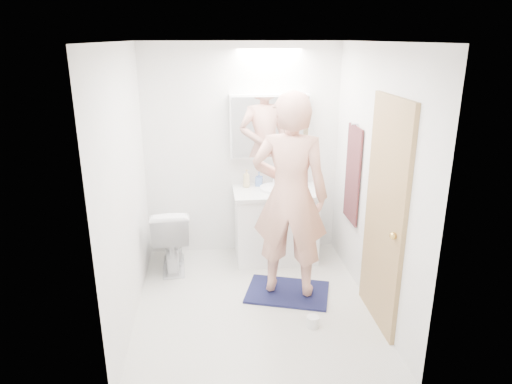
{
  "coord_description": "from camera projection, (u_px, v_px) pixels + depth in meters",
  "views": [
    {
      "loc": [
        -0.39,
        -3.84,
        2.43
      ],
      "look_at": [
        0.05,
        0.25,
        1.05
      ],
      "focal_mm": 32.34,
      "sensor_mm": 36.0,
      "label": 1
    }
  ],
  "objects": [
    {
      "name": "mirror_panel",
      "position": [
        270.0,
        127.0,
        5.02
      ],
      "size": [
        0.84,
        0.01,
        0.66
      ],
      "primitive_type": "cube",
      "color": "silver",
      "rests_on": "medicine_cabinet"
    },
    {
      "name": "soap_bottle_a",
      "position": [
        246.0,
        178.0,
        5.19
      ],
      "size": [
        0.11,
        0.11,
        0.21
      ],
      "primitive_type": "imported",
      "rotation": [
        0.0,
        0.0,
        0.62
      ],
      "color": "#D1BD87",
      "rests_on": "countertop"
    },
    {
      "name": "person",
      "position": [
        290.0,
        196.0,
        4.29
      ],
      "size": [
        0.82,
        0.66,
        1.96
      ],
      "primitive_type": "imported",
      "rotation": [
        0.0,
        0.0,
        2.84
      ],
      "color": "#DD9B85",
      "rests_on": "bath_rug"
    },
    {
      "name": "toothbrush_cup",
      "position": [
        295.0,
        182.0,
        5.28
      ],
      "size": [
        0.11,
        0.11,
        0.09
      ],
      "primitive_type": "imported",
      "rotation": [
        0.0,
        0.0,
        -0.26
      ],
      "color": "#3B5EB2",
      "rests_on": "countertop"
    },
    {
      "name": "soap_bottle_b",
      "position": [
        259.0,
        179.0,
        5.24
      ],
      "size": [
        0.09,
        0.09,
        0.16
      ],
      "primitive_type": "imported",
      "rotation": [
        0.0,
        0.0,
        -0.31
      ],
      "color": "#5374B3",
      "rests_on": "countertop"
    },
    {
      "name": "bath_rug",
      "position": [
        288.0,
        292.0,
        4.61
      ],
      "size": [
        0.93,
        0.76,
        0.02
      ],
      "primitive_type": "cube",
      "rotation": [
        0.0,
        0.0,
        -0.3
      ],
      "color": "#1B1645",
      "rests_on": "floor"
    },
    {
      "name": "towel",
      "position": [
        353.0,
        175.0,
        4.71
      ],
      "size": [
        0.02,
        0.42,
        1.0
      ],
      "primitive_type": "cube",
      "color": "#111E37",
      "rests_on": "wall_right"
    },
    {
      "name": "wall_front",
      "position": [
        274.0,
        246.0,
        2.87
      ],
      "size": [
        2.5,
        0.0,
        2.5
      ],
      "primitive_type": "plane",
      "rotation": [
        -1.57,
        0.0,
        0.0
      ],
      "color": "white",
      "rests_on": "floor"
    },
    {
      "name": "towel_hook",
      "position": [
        355.0,
        124.0,
        4.54
      ],
      "size": [
        0.07,
        0.02,
        0.02
      ],
      "primitive_type": "cylinder",
      "rotation": [
        0.0,
        1.57,
        0.0
      ],
      "color": "silver",
      "rests_on": "wall_right"
    },
    {
      "name": "vanity_cabinet",
      "position": [
        276.0,
        226.0,
        5.25
      ],
      "size": [
        0.9,
        0.55,
        0.78
      ],
      "primitive_type": "cube",
      "color": "white",
      "rests_on": "floor"
    },
    {
      "name": "wall_left",
      "position": [
        126.0,
        189.0,
        3.94
      ],
      "size": [
        0.0,
        2.5,
        2.5
      ],
      "primitive_type": "plane",
      "rotation": [
        1.57,
        0.0,
        1.57
      ],
      "color": "white",
      "rests_on": "floor"
    },
    {
      "name": "wall_back",
      "position": [
        242.0,
        152.0,
        5.23
      ],
      "size": [
        2.5,
        0.0,
        2.5
      ],
      "primitive_type": "plane",
      "rotation": [
        1.57,
        0.0,
        0.0
      ],
      "color": "white",
      "rests_on": "floor"
    },
    {
      "name": "door_knob",
      "position": [
        393.0,
        236.0,
        3.62
      ],
      "size": [
        0.06,
        0.06,
        0.06
      ],
      "primitive_type": "sphere",
      "color": "gold",
      "rests_on": "door"
    },
    {
      "name": "countertop",
      "position": [
        276.0,
        192.0,
        5.12
      ],
      "size": [
        0.95,
        0.58,
        0.04
      ],
      "primitive_type": "cube",
      "color": "silver",
      "rests_on": "vanity_cabinet"
    },
    {
      "name": "medicine_cabinet",
      "position": [
        269.0,
        126.0,
        5.09
      ],
      "size": [
        0.88,
        0.14,
        0.7
      ],
      "primitive_type": "cube",
      "color": "white",
      "rests_on": "wall_back"
    },
    {
      "name": "door",
      "position": [
        385.0,
        216.0,
        3.89
      ],
      "size": [
        0.04,
        0.8,
        2.0
      ],
      "primitive_type": "cube",
      "color": "#A28251",
      "rests_on": "wall_right"
    },
    {
      "name": "faucet",
      "position": [
        273.0,
        178.0,
        5.3
      ],
      "size": [
        0.02,
        0.02,
        0.16
      ],
      "primitive_type": "cylinder",
      "color": "silver",
      "rests_on": "countertop"
    },
    {
      "name": "sink_basin",
      "position": [
        276.0,
        188.0,
        5.14
      ],
      "size": [
        0.36,
        0.36,
        0.03
      ],
      "primitive_type": "cylinder",
      "color": "white",
      "rests_on": "countertop"
    },
    {
      "name": "toilet",
      "position": [
        171.0,
        237.0,
        5.04
      ],
      "size": [
        0.44,
        0.73,
        0.72
      ],
      "primitive_type": "imported",
      "rotation": [
        0.0,
        0.0,
        3.19
      ],
      "color": "white",
      "rests_on": "floor"
    },
    {
      "name": "wall_right",
      "position": [
        374.0,
        181.0,
        4.16
      ],
      "size": [
        0.0,
        2.5,
        2.5
      ],
      "primitive_type": "plane",
      "rotation": [
        1.57,
        0.0,
        -1.57
      ],
      "color": "white",
      "rests_on": "floor"
    },
    {
      "name": "toilet_paper_roll",
      "position": [
        313.0,
        322.0,
        4.07
      ],
      "size": [
        0.11,
        0.11,
        0.1
      ],
      "primitive_type": "cylinder",
      "color": "white",
      "rests_on": "floor"
    },
    {
      "name": "ceiling",
      "position": [
        253.0,
        42.0,
        3.67
      ],
      "size": [
        2.5,
        2.5,
        0.0
      ],
      "primitive_type": "plane",
      "rotation": [
        3.14,
        0.0,
        0.0
      ],
      "color": "white",
      "rests_on": "floor"
    },
    {
      "name": "floor",
      "position": [
        254.0,
        304.0,
        4.43
      ],
      "size": [
        2.5,
        2.5,
        0.0
      ],
      "primitive_type": "plane",
      "color": "silver",
      "rests_on": "ground"
    }
  ]
}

